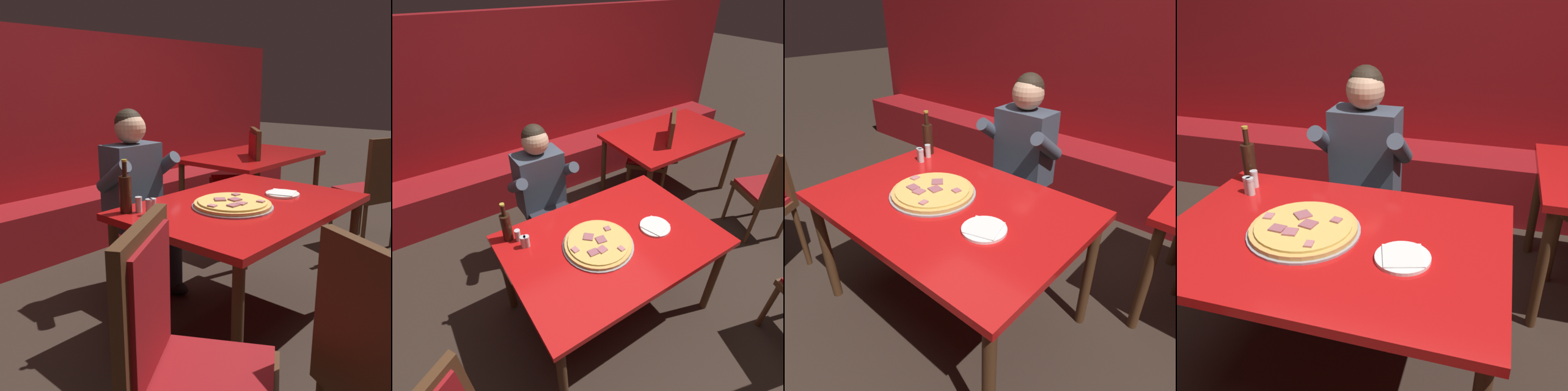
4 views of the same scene
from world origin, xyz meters
The scene contains 15 objects.
ground_plane centered at (0.00, 0.00, 0.00)m, with size 24.00×24.00×0.00m, color #33261E.
booth_wall_panel centered at (0.00, 2.18, 0.95)m, with size 6.80×0.16×1.90m, color maroon.
booth_bench centered at (0.00, 1.86, 0.23)m, with size 6.46×0.48×0.46m, color maroon.
main_dining_table centered at (0.00, 0.00, 0.68)m, with size 1.40×0.96×0.76m.
pizza centered at (-0.12, 0.00, 0.77)m, with size 0.46×0.46×0.05m.
plate_white_paper centered at (0.31, -0.07, 0.76)m, with size 0.21×0.21×0.02m.
beer_bottle centered at (-0.58, 0.38, 0.87)m, with size 0.07×0.07×0.29m.
shaker_black_pepper centered at (-0.50, 0.25, 0.79)m, with size 0.04×0.04×0.09m.
shaker_parmesan centered at (-0.53, 0.33, 0.79)m, with size 0.04×0.04×0.09m.
shaker_oregano centered at (-0.53, 0.25, 0.79)m, with size 0.04×0.04×0.09m.
diner_seated_blue_shirt centered at (-0.12, 0.77, 0.71)m, with size 0.53×0.53×1.27m.
dining_chair_near_right centered at (-1.18, -0.59, 0.61)m, with size 0.60×0.60×1.05m.
dining_chair_far_right centered at (1.77, -0.13, 0.57)m, with size 0.57×0.57×1.00m.
dining_chair_far_left centered at (1.32, 0.95, 0.59)m, with size 0.62×0.62×1.02m.
background_dining_table centered at (1.53, 0.96, 0.68)m, with size 1.40×0.86×0.76m.
Camera 1 is at (-2.04, -1.40, 1.44)m, focal length 40.00 mm.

